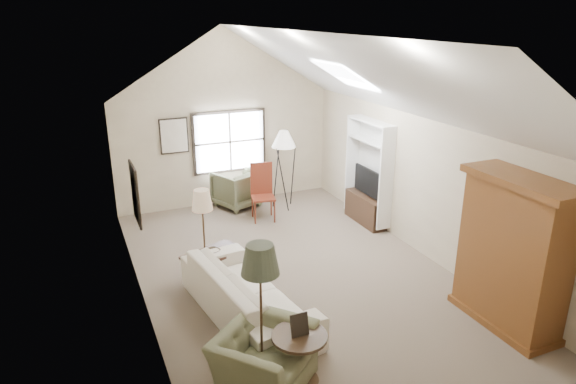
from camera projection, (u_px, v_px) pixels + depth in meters
name	position (u px, v px, depth m)	size (l,w,h in m)	color
room_shell	(299.00, 86.00, 7.64)	(5.01, 8.01, 4.00)	#695B4B
window	(230.00, 142.00, 11.69)	(1.72, 0.08, 1.42)	black
skylight	(345.00, 75.00, 8.90)	(0.80, 1.20, 0.52)	white
wall_art	(156.00, 162.00, 9.10)	(1.97, 3.71, 0.88)	black
armoire	(513.00, 253.00, 7.09)	(0.60, 1.50, 2.20)	brown
tv_alcove	(369.00, 171.00, 10.59)	(0.32, 1.30, 2.10)	white
media_console	(366.00, 209.00, 10.86)	(0.34, 1.18, 0.60)	#382316
tv_panel	(367.00, 181.00, 10.66)	(0.05, 0.90, 0.55)	black
sofa	(247.00, 293.00, 7.46)	(2.67, 1.04, 0.78)	beige
armchair_near	(264.00, 358.00, 6.10)	(1.11, 0.97, 0.72)	#686D4C
armchair_far	(237.00, 188.00, 11.76)	(0.90, 0.93, 0.84)	#5E6245
coffee_table	(214.00, 266.00, 8.54)	(0.98, 0.54, 0.50)	#372416
bowl	(213.00, 251.00, 8.45)	(0.23, 0.23, 0.06)	#362516
side_table	(299.00, 359.00, 6.14)	(0.67, 0.67, 0.67)	#362616
side_chair	(263.00, 193.00, 10.90)	(0.48, 0.48, 1.22)	maroon
tripod_lamp	(284.00, 169.00, 11.48)	(0.53, 0.53, 1.83)	white
dark_lamp	(261.00, 315.00, 5.96)	(0.45, 0.45, 1.86)	#2B2F21
tan_lamp	(204.00, 237.00, 8.24)	(0.33, 0.33, 1.67)	tan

